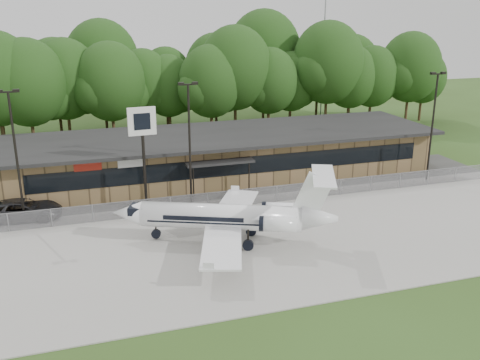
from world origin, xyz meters
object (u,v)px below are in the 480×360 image
object	(u,v)px
business_jet	(229,218)
suv	(22,210)
pole_sign	(142,132)
terminal	(224,154)

from	to	relation	value
business_jet	suv	world-z (taller)	business_jet
pole_sign	suv	bearing A→B (deg)	173.35
suv	pole_sign	xyz separation A→B (m)	(9.51, -0.51, 5.61)
business_jet	pole_sign	xyz separation A→B (m)	(-4.58, 8.42, 4.53)
business_jet	suv	xyz separation A→B (m)	(-14.09, 8.94, -1.08)
terminal	pole_sign	size ratio (longest dim) A/B	4.87
business_jet	suv	size ratio (longest dim) A/B	2.59
terminal	suv	bearing A→B (deg)	-159.97
business_jet	pole_sign	distance (m)	10.60
terminal	pole_sign	bearing A→B (deg)	-140.55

